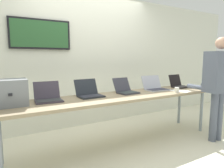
{
  "coord_description": "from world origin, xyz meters",
  "views": [
    {
      "loc": [
        -1.51,
        -2.42,
        1.32
      ],
      "look_at": [
        -0.02,
        0.19,
        0.91
      ],
      "focal_mm": 31.39,
      "sensor_mm": 36.0,
      "label": 1
    }
  ],
  "objects_px": {
    "laptop_station_1": "(89,93)",
    "coffee_mug": "(177,90)",
    "person": "(219,79)",
    "laptop_station_3": "(155,87)",
    "laptop_station_0": "(48,97)",
    "laptop_station_2": "(126,90)",
    "equipment_box": "(10,93)",
    "laptop_station_4": "(179,84)",
    "workbench": "(120,99)"
  },
  "relations": [
    {
      "from": "laptop_station_1",
      "to": "coffee_mug",
      "type": "relative_size",
      "value": 4.33
    },
    {
      "from": "person",
      "to": "laptop_station_3",
      "type": "bearing_deg",
      "value": 129.74
    },
    {
      "from": "laptop_station_0",
      "to": "laptop_station_2",
      "type": "relative_size",
      "value": 0.93
    },
    {
      "from": "laptop_station_2",
      "to": "laptop_station_0",
      "type": "bearing_deg",
      "value": 179.66
    },
    {
      "from": "equipment_box",
      "to": "laptop_station_4",
      "type": "xyz_separation_m",
      "value": [
        2.84,
        0.05,
        -0.1
      ]
    },
    {
      "from": "coffee_mug",
      "to": "workbench",
      "type": "bearing_deg",
      "value": 164.86
    },
    {
      "from": "workbench",
      "to": "laptop_station_0",
      "type": "xyz_separation_m",
      "value": [
        -1.0,
        0.14,
        0.1
      ]
    },
    {
      "from": "laptop_station_2",
      "to": "laptop_station_1",
      "type": "bearing_deg",
      "value": 178.17
    },
    {
      "from": "laptop_station_3",
      "to": "person",
      "type": "distance_m",
      "value": 0.98
    },
    {
      "from": "laptop_station_2",
      "to": "person",
      "type": "distance_m",
      "value": 1.45
    },
    {
      "from": "workbench",
      "to": "person",
      "type": "bearing_deg",
      "value": -23.62
    },
    {
      "from": "workbench",
      "to": "laptop_station_3",
      "type": "distance_m",
      "value": 0.82
    },
    {
      "from": "equipment_box",
      "to": "laptop_station_4",
      "type": "height_order",
      "value": "equipment_box"
    },
    {
      "from": "laptop_station_0",
      "to": "laptop_station_3",
      "type": "distance_m",
      "value": 1.8
    },
    {
      "from": "equipment_box",
      "to": "laptop_station_1",
      "type": "height_order",
      "value": "equipment_box"
    },
    {
      "from": "laptop_station_2",
      "to": "laptop_station_4",
      "type": "height_order",
      "value": "laptop_station_4"
    },
    {
      "from": "equipment_box",
      "to": "person",
      "type": "relative_size",
      "value": 0.23
    },
    {
      "from": "laptop_station_1",
      "to": "coffee_mug",
      "type": "xyz_separation_m",
      "value": [
        1.35,
        -0.4,
        -0.01
      ]
    },
    {
      "from": "equipment_box",
      "to": "workbench",
      "type": "bearing_deg",
      "value": -3.56
    },
    {
      "from": "laptop_station_3",
      "to": "person",
      "type": "height_order",
      "value": "person"
    },
    {
      "from": "equipment_box",
      "to": "laptop_station_0",
      "type": "height_order",
      "value": "equipment_box"
    },
    {
      "from": "workbench",
      "to": "laptop_station_1",
      "type": "height_order",
      "value": "laptop_station_1"
    },
    {
      "from": "laptop_station_4",
      "to": "coffee_mug",
      "type": "xyz_separation_m",
      "value": [
        -0.48,
        -0.39,
        -0.01
      ]
    },
    {
      "from": "laptop_station_2",
      "to": "person",
      "type": "height_order",
      "value": "person"
    },
    {
      "from": "laptop_station_4",
      "to": "person",
      "type": "relative_size",
      "value": 0.2
    },
    {
      "from": "laptop_station_3",
      "to": "laptop_station_0",
      "type": "bearing_deg",
      "value": 179.51
    },
    {
      "from": "workbench",
      "to": "laptop_station_3",
      "type": "height_order",
      "value": "laptop_station_3"
    },
    {
      "from": "laptop_station_4",
      "to": "coffee_mug",
      "type": "height_order",
      "value": "laptop_station_4"
    },
    {
      "from": "equipment_box",
      "to": "laptop_station_0",
      "type": "relative_size",
      "value": 1.1
    },
    {
      "from": "laptop_station_2",
      "to": "laptop_station_3",
      "type": "relative_size",
      "value": 0.95
    },
    {
      "from": "laptop_station_1",
      "to": "laptop_station_4",
      "type": "xyz_separation_m",
      "value": [
        1.83,
        -0.01,
        -0.0
      ]
    },
    {
      "from": "laptop_station_4",
      "to": "person",
      "type": "xyz_separation_m",
      "value": [
        0.01,
        -0.76,
        0.17
      ]
    },
    {
      "from": "laptop_station_2",
      "to": "coffee_mug",
      "type": "height_order",
      "value": "laptop_station_2"
    },
    {
      "from": "laptop_station_0",
      "to": "laptop_station_3",
      "type": "xyz_separation_m",
      "value": [
        1.8,
        -0.02,
        -0.0
      ]
    },
    {
      "from": "laptop_station_2",
      "to": "coffee_mug",
      "type": "distance_m",
      "value": 0.82
    },
    {
      "from": "equipment_box",
      "to": "coffee_mug",
      "type": "distance_m",
      "value": 2.39
    },
    {
      "from": "laptop_station_3",
      "to": "laptop_station_4",
      "type": "height_order",
      "value": "laptop_station_3"
    },
    {
      "from": "laptop_station_1",
      "to": "person",
      "type": "xyz_separation_m",
      "value": [
        1.84,
        -0.77,
        0.16
      ]
    },
    {
      "from": "laptop_station_4",
      "to": "person",
      "type": "height_order",
      "value": "person"
    },
    {
      "from": "laptop_station_0",
      "to": "laptop_station_4",
      "type": "bearing_deg",
      "value": 0.01
    },
    {
      "from": "laptop_station_1",
      "to": "laptop_station_2",
      "type": "height_order",
      "value": "laptop_station_1"
    },
    {
      "from": "workbench",
      "to": "coffee_mug",
      "type": "xyz_separation_m",
      "value": [
        0.92,
        -0.25,
        0.09
      ]
    },
    {
      "from": "equipment_box",
      "to": "person",
      "type": "height_order",
      "value": "person"
    },
    {
      "from": "laptop_station_3",
      "to": "coffee_mug",
      "type": "xyz_separation_m",
      "value": [
        0.12,
        -0.37,
        -0.01
      ]
    },
    {
      "from": "laptop_station_2",
      "to": "person",
      "type": "bearing_deg",
      "value": -31.57
    },
    {
      "from": "laptop_station_0",
      "to": "laptop_station_2",
      "type": "height_order",
      "value": "laptop_station_0"
    },
    {
      "from": "workbench",
      "to": "laptop_station_1",
      "type": "bearing_deg",
      "value": 160.26
    },
    {
      "from": "laptop_station_1",
      "to": "laptop_station_2",
      "type": "xyz_separation_m",
      "value": [
        0.62,
        -0.02,
        -0.0
      ]
    },
    {
      "from": "laptop_station_1",
      "to": "coffee_mug",
      "type": "distance_m",
      "value": 1.4
    },
    {
      "from": "person",
      "to": "laptop_station_0",
      "type": "bearing_deg",
      "value": 162.56
    }
  ]
}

